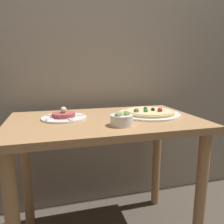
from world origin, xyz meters
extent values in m
cube|color=gray|center=(0.00, 0.76, 1.30)|extent=(8.00, 0.05, 2.60)
cube|color=#AD7F51|center=(0.00, 0.32, 0.76)|extent=(1.05, 0.64, 0.03)
cylinder|color=#AD7F51|center=(0.47, 0.06, 0.37)|extent=(0.06, 0.06, 0.74)
cylinder|color=#AD7F51|center=(-0.47, 0.58, 0.37)|extent=(0.06, 0.06, 0.74)
cylinder|color=#AD7F51|center=(0.47, 0.58, 0.37)|extent=(0.06, 0.06, 0.74)
cylinder|color=white|center=(0.28, 0.35, 0.78)|extent=(0.37, 0.37, 0.01)
cylinder|color=#DBB26B|center=(0.28, 0.35, 0.79)|extent=(0.30, 0.30, 0.01)
cylinder|color=beige|center=(0.28, 0.35, 0.80)|extent=(0.27, 0.27, 0.00)
sphere|color=#387F33|center=(0.19, 0.33, 0.81)|extent=(0.02, 0.02, 0.02)
sphere|color=black|center=(0.27, 0.37, 0.81)|extent=(0.02, 0.02, 0.02)
sphere|color=#387F33|center=(0.25, 0.32, 0.81)|extent=(0.03, 0.03, 0.03)
sphere|color=#B22D23|center=(0.33, 0.30, 0.81)|extent=(0.03, 0.03, 0.03)
sphere|color=black|center=(0.30, 0.34, 0.81)|extent=(0.02, 0.02, 0.02)
sphere|color=#997047|center=(0.19, 0.33, 0.81)|extent=(0.03, 0.03, 0.03)
cylinder|color=white|center=(-0.22, 0.38, 0.78)|extent=(0.25, 0.25, 0.01)
cylinder|color=#A84747|center=(-0.22, 0.38, 0.79)|extent=(0.13, 0.13, 0.02)
sphere|color=silver|center=(-0.22, 0.38, 0.82)|extent=(0.03, 0.03, 0.03)
cube|color=white|center=(-0.13, 0.38, 0.79)|extent=(0.04, 0.02, 0.01)
cube|color=white|center=(-0.19, 0.47, 0.79)|extent=(0.03, 0.04, 0.01)
cube|color=white|center=(-0.30, 0.44, 0.79)|extent=(0.04, 0.04, 0.01)
cube|color=white|center=(-0.30, 0.33, 0.79)|extent=(0.04, 0.04, 0.01)
cube|color=white|center=(-0.19, 0.29, 0.79)|extent=(0.03, 0.04, 0.01)
cylinder|color=white|center=(0.05, 0.16, 0.80)|extent=(0.11, 0.11, 0.05)
sphere|color=#A3B25B|center=(0.06, 0.17, 0.82)|extent=(0.03, 0.03, 0.03)
sphere|color=#B7BC70|center=(0.05, 0.16, 0.82)|extent=(0.04, 0.04, 0.04)
sphere|color=#668E42|center=(0.04, 0.16, 0.82)|extent=(0.03, 0.03, 0.03)
sphere|color=#A3B25B|center=(0.07, 0.16, 0.82)|extent=(0.03, 0.03, 0.03)
sphere|color=#668E42|center=(0.02, 0.14, 0.82)|extent=(0.03, 0.03, 0.03)
sphere|color=#668E42|center=(0.07, 0.16, 0.82)|extent=(0.04, 0.04, 0.04)
camera|label=1|loc=(-0.28, -0.83, 1.05)|focal=35.00mm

